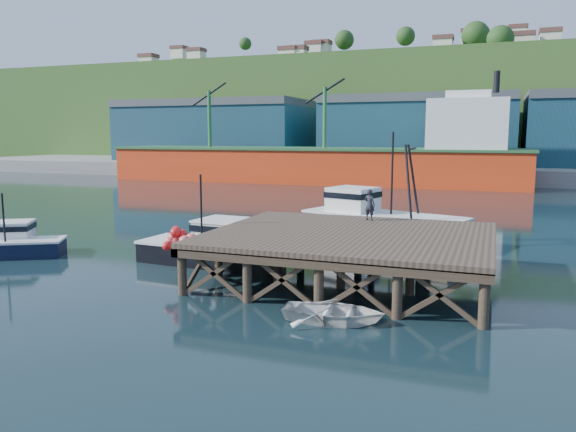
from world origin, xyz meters
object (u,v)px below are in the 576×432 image
at_px(dinghy, 334,312).
at_px(dockworker, 370,205).
at_px(boat_black, 213,246).
at_px(trawler, 380,219).
at_px(boat_navy, 11,243).

bearing_deg(dinghy, dockworker, 0.30).
height_order(boat_black, dockworker, boat_black).
height_order(dinghy, dockworker, dockworker).
bearing_deg(trawler, boat_navy, -129.83).
bearing_deg(boat_navy, boat_black, -17.06).
height_order(boat_navy, boat_black, boat_black).
bearing_deg(boat_navy, dinghy, -42.25).
bearing_deg(boat_navy, dockworker, -13.22).
xyz_separation_m(dinghy, dockworker, (-0.85, 9.57, 2.54)).
height_order(boat_black, trawler, trawler).
relative_size(boat_navy, dockworker, 3.68).
distance_m(boat_black, dinghy, 10.55).
relative_size(boat_black, dinghy, 2.13).
bearing_deg(boat_black, dockworker, 25.87).
height_order(trawler, dinghy, trawler).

